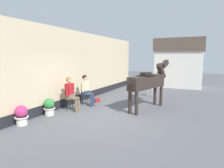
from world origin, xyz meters
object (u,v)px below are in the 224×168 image
(seated_visitor_far, at_px, (86,89))
(flower_planter_middle, at_px, (49,106))
(satchel_bag, at_px, (97,100))
(flower_planter_near, at_px, (21,115))
(saddled_horse_center, at_px, (149,82))
(spare_stool_white, at_px, (150,89))
(seated_visitor_near, at_px, (71,92))

(seated_visitor_far, height_order, flower_planter_middle, seated_visitor_far)
(seated_visitor_far, xyz_separation_m, flower_planter_middle, (-0.46, -1.87, -0.44))
(seated_visitor_far, bearing_deg, satchel_bag, 79.31)
(flower_planter_near, height_order, satchel_bag, flower_planter_near)
(seated_visitor_far, xyz_separation_m, saddled_horse_center, (2.67, 0.64, 0.38))
(flower_planter_near, xyz_separation_m, spare_stool_white, (2.56, 6.37, 0.07))
(seated_visitor_near, bearing_deg, satchel_bag, 82.86)
(seated_visitor_far, distance_m, spare_stool_white, 3.90)
(saddled_horse_center, height_order, flower_planter_middle, saddled_horse_center)
(flower_planter_middle, bearing_deg, spare_stool_white, 63.88)
(saddled_horse_center, bearing_deg, spare_stool_white, 102.88)
(flower_planter_middle, xyz_separation_m, satchel_bag, (0.59, 2.59, -0.23))
(flower_planter_near, bearing_deg, satchel_bag, 80.62)
(seated_visitor_near, bearing_deg, saddled_horse_center, 31.03)
(flower_planter_middle, distance_m, spare_stool_white, 5.74)
(satchel_bag, bearing_deg, saddled_horse_center, 112.52)
(seated_visitor_far, height_order, spare_stool_white, seated_visitor_far)
(seated_visitor_near, bearing_deg, flower_planter_middle, -114.03)
(flower_planter_near, xyz_separation_m, flower_planter_middle, (0.03, 1.21, 0.00))
(satchel_bag, bearing_deg, seated_visitor_near, 17.40)
(seated_visitor_far, distance_m, flower_planter_middle, 1.97)
(seated_visitor_far, bearing_deg, saddled_horse_center, 13.39)
(flower_planter_near, bearing_deg, spare_stool_white, 68.10)
(seated_visitor_far, relative_size, satchel_bag, 4.96)
(saddled_horse_center, bearing_deg, seated_visitor_near, -148.97)
(seated_visitor_far, distance_m, satchel_bag, 1.00)
(flower_planter_near, height_order, spare_stool_white, flower_planter_near)
(seated_visitor_near, height_order, seated_visitor_far, same)
(saddled_horse_center, distance_m, spare_stool_white, 2.82)
(seated_visitor_far, bearing_deg, flower_planter_middle, -103.79)
(spare_stool_white, relative_size, satchel_bag, 1.64)
(seated_visitor_far, height_order, satchel_bag, seated_visitor_far)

